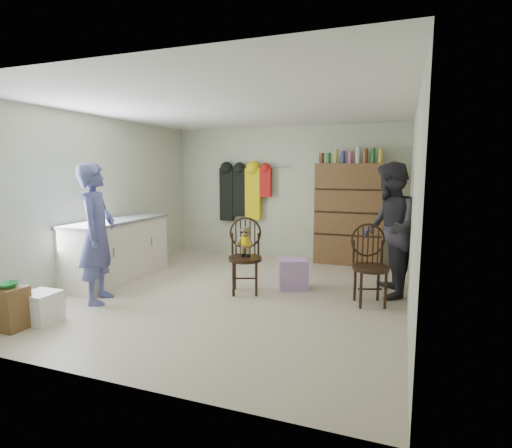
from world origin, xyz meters
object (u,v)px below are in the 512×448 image
at_px(counter, 118,250).
at_px(dresser, 349,213).
at_px(chair_far, 370,261).
at_px(chair_front, 245,250).

relative_size(counter, dresser, 0.89).
xyz_separation_m(chair_far, dresser, (-0.53, 2.09, 0.37)).
relative_size(counter, chair_far, 1.83).
bearing_deg(chair_far, dresser, 84.64).
distance_m(counter, chair_front, 2.08).
bearing_deg(chair_front, counter, 162.56).
bearing_deg(counter, chair_far, 3.19).
xyz_separation_m(chair_front, dresser, (1.12, 2.19, 0.32)).
height_order(counter, chair_front, chair_front).
bearing_deg(chair_front, chair_far, -16.74).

